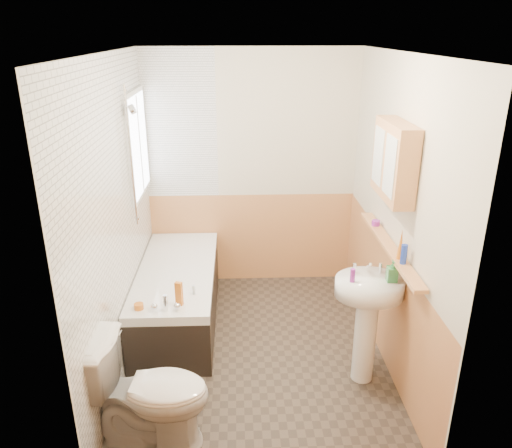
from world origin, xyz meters
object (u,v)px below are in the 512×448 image
object	(u,v)px
medicine_cabinet	(394,161)
bathtub	(178,294)
sink	(368,309)
pine_shelf	(389,246)
toilet	(149,392)

from	to	relation	value
medicine_cabinet	bathtub	bearing A→B (deg)	159.69
sink	medicine_cabinet	size ratio (longest dim) A/B	1.60
sink	pine_shelf	distance (m)	0.52
pine_shelf	medicine_cabinet	distance (m)	0.69
bathtub	medicine_cabinet	world-z (taller)	medicine_cabinet
toilet	pine_shelf	world-z (taller)	pine_shelf
pine_shelf	toilet	bearing A→B (deg)	-154.76
pine_shelf	bathtub	bearing A→B (deg)	159.60
pine_shelf	medicine_cabinet	xyz separation A→B (m)	(-0.03, 0.01, 0.69)
sink	pine_shelf	bearing A→B (deg)	56.72
bathtub	pine_shelf	distance (m)	2.04
bathtub	sink	bearing A→B (deg)	-29.96
sink	bathtub	bearing A→B (deg)	155.78
toilet	sink	bearing A→B (deg)	-63.24
sink	pine_shelf	world-z (taller)	pine_shelf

